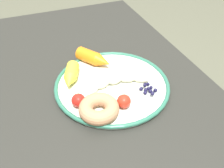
% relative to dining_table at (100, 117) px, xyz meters
% --- Properties ---
extents(dining_table, '(1.29, 0.71, 0.75)m').
position_rel_dining_table_xyz_m(dining_table, '(0.00, 0.00, 0.00)').
color(dining_table, '#292A25').
rests_on(dining_table, ground_plane).
extents(plate, '(0.35, 0.35, 0.02)m').
position_rel_dining_table_xyz_m(plate, '(-0.02, 0.05, 0.10)').
color(plate, silver).
rests_on(plate, dining_table).
extents(banana, '(0.06, 0.21, 0.03)m').
position_rel_dining_table_xyz_m(banana, '(-0.01, 0.06, 0.12)').
color(banana, beige).
rests_on(banana, plate).
extents(carrot_orange, '(0.13, 0.11, 0.04)m').
position_rel_dining_table_xyz_m(carrot_orange, '(-0.14, 0.03, 0.13)').
color(carrot_orange, orange).
rests_on(carrot_orange, plate).
extents(carrot_yellow, '(0.11, 0.08, 0.04)m').
position_rel_dining_table_xyz_m(carrot_yellow, '(-0.08, -0.06, 0.13)').
color(carrot_yellow, yellow).
rests_on(carrot_yellow, plate).
extents(donut, '(0.11, 0.11, 0.04)m').
position_rel_dining_table_xyz_m(donut, '(0.08, -0.03, 0.12)').
color(donut, tan).
rests_on(donut, plate).
extents(blueberry_pile, '(0.06, 0.05, 0.02)m').
position_rel_dining_table_xyz_m(blueberry_pile, '(0.05, 0.13, 0.11)').
color(blueberry_pile, '#191638').
rests_on(blueberry_pile, plate).
extents(tomato_near, '(0.04, 0.04, 0.04)m').
position_rel_dining_table_xyz_m(tomato_near, '(0.03, -0.07, 0.12)').
color(tomato_near, red).
rests_on(tomato_near, plate).
extents(tomato_mid, '(0.04, 0.04, 0.04)m').
position_rel_dining_table_xyz_m(tomato_mid, '(0.08, 0.04, 0.12)').
color(tomato_mid, red).
rests_on(tomato_mid, plate).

